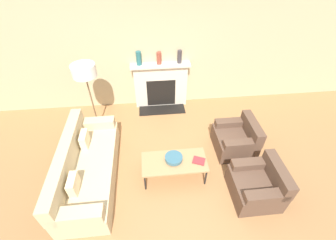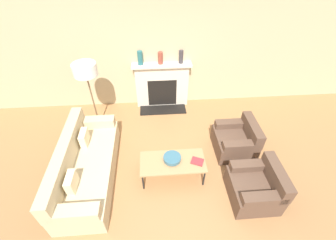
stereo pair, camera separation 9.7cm
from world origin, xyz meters
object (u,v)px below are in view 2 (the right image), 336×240
at_px(bowl, 172,158).
at_px(coffee_table, 173,163).
at_px(armchair_far, 236,140).
at_px(mantel_vase_center_left, 160,58).
at_px(couch, 85,166).
at_px(fireplace, 162,86).
at_px(armchair_near, 256,187).
at_px(floor_lamp, 86,73).
at_px(mantel_vase_left, 140,58).
at_px(mantel_vase_center_right, 181,57).
at_px(book, 197,161).

bearing_deg(bowl, coffee_table, -78.13).
relative_size(armchair_far, bowl, 2.52).
height_order(bowl, mantel_vase_center_left, mantel_vase_center_left).
relative_size(couch, armchair_far, 2.75).
bearing_deg(mantel_vase_center_left, bowl, -88.07).
xyz_separation_m(fireplace, armchair_near, (1.44, -2.86, -0.30)).
bearing_deg(mantel_vase_center_left, floor_lamp, -153.36).
relative_size(fireplace, mantel_vase_left, 4.46).
bearing_deg(bowl, armchair_near, -22.45).
bearing_deg(floor_lamp, mantel_vase_center_right, 20.89).
bearing_deg(floor_lamp, armchair_near, -35.05).
relative_size(book, mantel_vase_left, 0.82).
xyz_separation_m(coffee_table, mantel_vase_center_right, (0.40, 2.33, 0.94)).
bearing_deg(fireplace, bowl, -88.69).
bearing_deg(book, armchair_near, -4.27).
bearing_deg(couch, armchair_near, -102.38).
relative_size(couch, bowl, 6.93).
bearing_deg(mantel_vase_center_right, bowl, -99.99).
bearing_deg(bowl, mantel_vase_left, 103.35).
bearing_deg(armchair_near, mantel_vase_center_right, -161.13).
relative_size(fireplace, armchair_far, 1.78).
bearing_deg(mantel_vase_center_right, couch, -131.99).
bearing_deg(coffee_table, couch, 175.86).
height_order(coffee_table, mantel_vase_center_right, mantel_vase_center_right).
relative_size(coffee_table, book, 4.47).
bearing_deg(bowl, mantel_vase_center_right, 80.01).
bearing_deg(armchair_far, couch, -81.43).
bearing_deg(armchair_near, book, -117.99).
relative_size(fireplace, bowl, 4.48).
height_order(fireplace, floor_lamp, floor_lamp).
relative_size(coffee_table, bowl, 3.67).
bearing_deg(floor_lamp, mantel_vase_center_left, 26.64).
distance_m(armchair_far, mantel_vase_center_right, 2.28).
bearing_deg(armchair_near, mantel_vase_center_left, -152.99).
height_order(book, mantel_vase_center_right, mantel_vase_center_right).
height_order(mantel_vase_center_left, mantel_vase_center_right, mantel_vase_center_right).
relative_size(fireplace, mantel_vase_center_right, 4.66).
relative_size(floor_lamp, mantel_vase_center_left, 5.70).
xyz_separation_m(couch, mantel_vase_center_left, (1.51, 2.22, 1.01)).
distance_m(mantel_vase_center_left, mantel_vase_center_right, 0.48).
distance_m(fireplace, book, 2.42).
distance_m(fireplace, bowl, 2.29).
height_order(fireplace, armchair_far, fireplace).
bearing_deg(armchair_near, fireplace, -153.27).
bearing_deg(couch, mantel_vase_center_left, -34.32).
distance_m(couch, coffee_table, 1.61).
bearing_deg(fireplace, armchair_near, -63.27).
relative_size(armchair_far, mantel_vase_left, 2.51).
bearing_deg(coffee_table, mantel_vase_left, 103.33).
relative_size(fireplace, book, 5.45).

